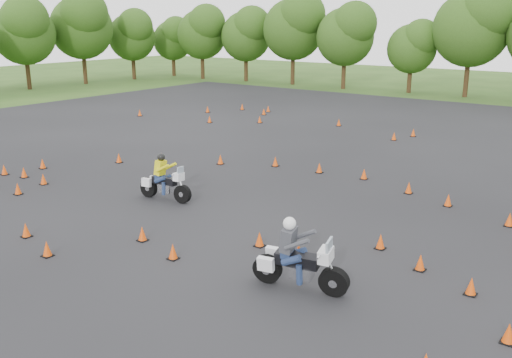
# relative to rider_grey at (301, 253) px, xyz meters

# --- Properties ---
(ground) EXTENTS (140.00, 140.00, 0.00)m
(ground) POSITION_rel_rider_grey_xyz_m (-4.66, 0.42, -1.01)
(ground) COLOR #2D5119
(ground) RESTS_ON ground
(asphalt_pad) EXTENTS (62.00, 62.00, 0.00)m
(asphalt_pad) POSITION_rel_rider_grey_xyz_m (-4.66, 6.42, -1.01)
(asphalt_pad) COLOR black
(asphalt_pad) RESTS_ON ground
(treeline) EXTENTS (87.17, 32.51, 10.38)m
(treeline) POSITION_rel_rider_grey_xyz_m (-3.29, 35.30, 3.65)
(treeline) COLOR #2A4A15
(treeline) RESTS_ON ground
(traffic_cones) EXTENTS (36.62, 33.35, 0.45)m
(traffic_cones) POSITION_rel_rider_grey_xyz_m (-4.69, 5.99, -0.78)
(traffic_cones) COLOR #DB4609
(traffic_cones) RESTS_ON asphalt_pad
(rider_grey) EXTENTS (2.72, 1.29, 2.02)m
(rider_grey) POSITION_rel_rider_grey_xyz_m (0.00, 0.00, 0.00)
(rider_grey) COLOR #3A3B41
(rider_grey) RESTS_ON ground
(rider_yellow) EXTENTS (2.40, 0.99, 1.80)m
(rider_yellow) POSITION_rel_rider_grey_xyz_m (-8.24, 3.35, -0.11)
(rider_yellow) COLOR #D1C812
(rider_yellow) RESTS_ON ground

